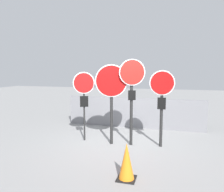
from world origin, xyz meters
TOP-DOWN VIEW (x-y plane):
  - ground_plane at (0.00, 0.00)m, footprint 40.00×40.00m
  - fence_back at (0.00, 2.05)m, footprint 5.32×0.12m
  - stop_sign_0 at (-1.20, 0.03)m, footprint 0.62×0.30m
  - stop_sign_1 at (-0.29, -0.07)m, footprint 0.93×0.23m
  - stop_sign_2 at (0.30, 0.01)m, footprint 0.71×0.31m
  - stop_sign_3 at (1.15, 0.10)m, footprint 0.70×0.15m
  - traffic_cone_0 at (0.59, -2.03)m, footprint 0.38×0.38m

SIDE VIEW (x-z plane):
  - ground_plane at x=0.00m, z-range 0.00..0.00m
  - traffic_cone_0 at x=0.59m, z-range 0.00..0.76m
  - fence_back at x=0.00m, z-range 0.00..1.16m
  - stop_sign_3 at x=1.15m, z-range 0.41..2.64m
  - stop_sign_0 at x=-1.20m, z-range 0.54..2.71m
  - stop_sign_1 at x=-0.29m, z-range 0.48..2.87m
  - stop_sign_2 at x=0.30m, z-range 0.49..3.03m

